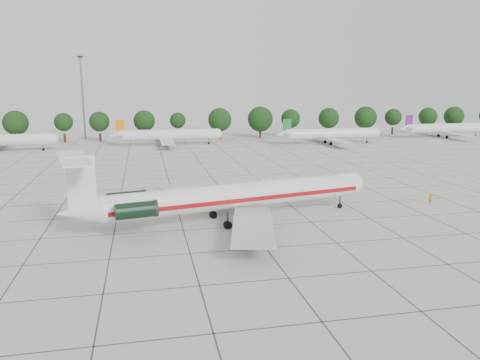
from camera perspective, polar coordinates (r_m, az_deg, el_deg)
The scene contains 9 objects.
ground at distance 64.83m, azimuth -0.47°, elevation -3.59°, with size 260.00×260.00×0.00m, color beige.
apron_joints at distance 79.18m, azimuth -2.60°, elevation -0.79°, with size 170.00×170.00×0.02m, color #383838.
main_airliner at distance 57.82m, azimuth -1.91°, elevation -2.06°, with size 39.89×30.98×9.45m.
ground_crew at distance 72.82m, azimuth 22.19°, elevation -2.07°, with size 0.63×0.41×1.73m, color #BC7D0B.
bg_airliner_c at distance 134.10m, azimuth -8.69°, elevation 5.44°, with size 28.24×27.20×7.40m.
bg_airliner_d at distance 138.03m, azimuth 11.02°, elevation 5.53°, with size 28.24×27.20×7.40m.
bg_airliner_e at distance 166.61m, azimuth 23.77°, elevation 5.78°, with size 28.24×27.20×7.40m.
tree_line at distance 146.78m, azimuth -11.60°, elevation 7.06°, with size 249.86×8.44×10.22m.
floodlight_mast at distance 154.41m, azimuth -18.66°, elevation 10.00°, with size 1.60×1.60×25.45m.
Camera 1 is at (-12.23, -61.36, 16.98)m, focal length 35.00 mm.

